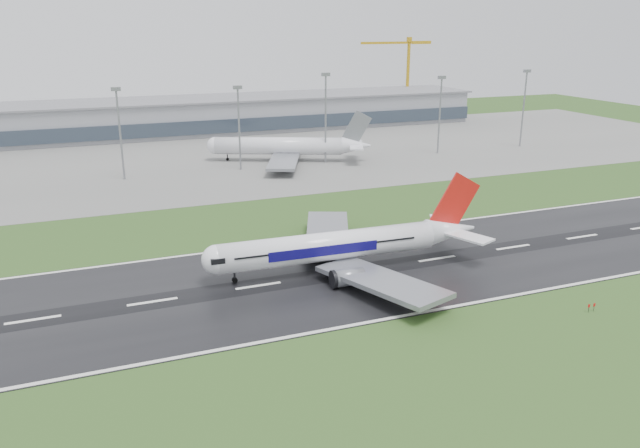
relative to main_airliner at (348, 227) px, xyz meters
name	(u,v)px	position (x,y,z in m)	size (l,w,h in m)	color
ground	(437,259)	(20.19, -2.25, -8.91)	(520.00, 520.00, 0.00)	#27471A
runway	(437,259)	(20.19, -2.25, -8.86)	(400.00, 45.00, 0.10)	black
apron	(269,153)	(20.19, 122.75, -8.87)	(400.00, 130.00, 0.08)	slate
terminal	(231,114)	(20.19, 182.75, -1.41)	(240.00, 36.00, 15.00)	gray
main_airliner	(348,227)	(0.00, 0.00, 0.00)	(59.70, 56.86, 17.63)	white
parked_airliner	(285,137)	(21.70, 105.72, 0.18)	(61.48, 57.24, 18.02)	silver
tower_crane	(408,77)	(123.22, 197.75, 12.13)	(42.44, 2.32, 42.09)	#BC8C14
floodmast_1	(120,136)	(-36.47, 97.75, 5.32)	(0.64, 0.64, 28.48)	gray
floodmast_2	(239,130)	(2.51, 97.75, 4.91)	(0.64, 0.64, 27.65)	gray
floodmast_3	(326,120)	(34.39, 97.75, 6.60)	(0.64, 0.64, 31.02)	gray
floodmast_4	(440,117)	(81.91, 97.75, 5.41)	(0.64, 0.64, 28.64)	gray
floodmast_5	(523,110)	(121.45, 97.75, 6.09)	(0.64, 0.64, 30.00)	gray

